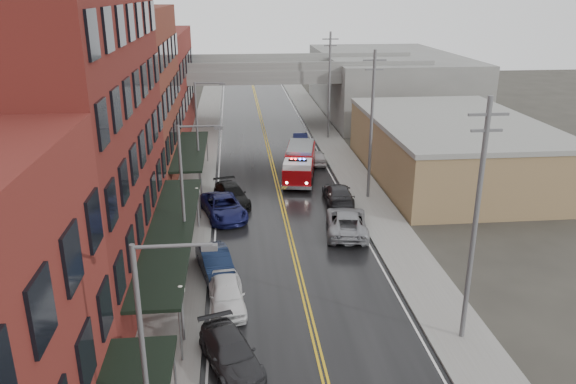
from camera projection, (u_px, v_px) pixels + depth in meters
road at (287, 225)px, 41.07m from camera, size 11.00×160.00×0.02m
sidewalk_left at (186, 228)px, 40.38m from camera, size 3.00×160.00×0.15m
sidewalk_right at (385, 220)px, 41.72m from camera, size 3.00×160.00×0.15m
curb_left at (209, 227)px, 40.53m from camera, size 0.30×160.00×0.15m
curb_right at (363, 221)px, 41.57m from camera, size 0.30×160.00×0.15m
brick_building_b at (54, 132)px, 30.26m from camera, size 9.00×20.00×18.00m
brick_building_c at (118, 100)px, 47.15m from camera, size 9.00×15.00×15.00m
brick_building_far at (148, 85)px, 64.05m from camera, size 9.00×20.00×12.00m
tan_building at (451, 150)px, 51.07m from camera, size 14.00×22.00×5.00m
right_far_block at (387, 83)px, 78.85m from camera, size 18.00×30.00×8.00m
awning_1 at (171, 230)px, 32.82m from camera, size 2.60×18.00×3.09m
awning_2 at (191, 150)px, 49.21m from camera, size 2.60×13.00×3.09m
globe_lamp_1 at (181, 301)px, 26.59m from camera, size 0.44×0.44×3.12m
globe_lamp_2 at (197, 198)px, 39.71m from camera, size 0.44×0.44×3.12m
street_lamp_0 at (151, 351)px, 18.11m from camera, size 2.64×0.22×9.00m
street_lamp_1 at (186, 188)px, 33.10m from camera, size 2.64×0.22×9.00m
street_lamp_2 at (200, 127)px, 48.09m from camera, size 2.64×0.22×9.00m
utility_pole_0 at (476, 220)px, 25.56m from camera, size 1.80×0.24×12.00m
utility_pole_1 at (372, 123)px, 44.29m from camera, size 1.80×0.24×12.00m
utility_pole_2 at (329, 84)px, 63.02m from camera, size 1.80×0.24×12.00m
overpass at (262, 79)px, 69.03m from camera, size 40.00×10.00×7.50m
fire_truck at (300, 163)px, 50.63m from camera, size 4.25×8.18×2.87m
parked_car_left_3 at (231, 353)px, 25.38m from camera, size 3.48×5.35×1.44m
parked_car_left_4 at (227, 294)px, 30.16m from camera, size 2.21×4.76×1.58m
parked_car_left_5 at (216, 263)px, 33.60m from camera, size 2.72×5.05×1.58m
parked_car_left_6 at (224, 207)px, 42.27m from camera, size 4.05×6.37×1.64m
parked_car_left_7 at (232, 195)px, 44.94m from camera, size 3.37×5.64×1.53m
parked_car_right_0 at (347, 222)px, 39.48m from camera, size 3.62×6.37×1.68m
parked_car_right_1 at (338, 194)px, 45.17m from camera, size 2.38×5.37×1.53m
parked_car_right_2 at (317, 157)px, 55.37m from camera, size 1.68×4.09×1.39m
parked_car_right_3 at (300, 139)px, 61.95m from camera, size 2.02×4.70×1.50m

